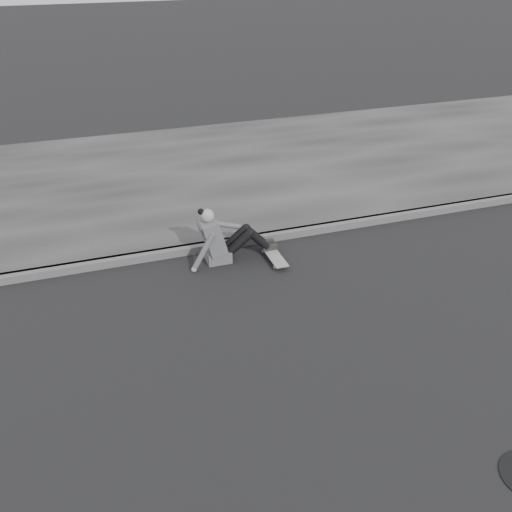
% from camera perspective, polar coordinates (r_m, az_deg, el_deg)
% --- Properties ---
extents(ground, '(80.00, 80.00, 0.00)m').
position_cam_1_polar(ground, '(7.10, 7.40, -7.87)').
color(ground, black).
rests_on(ground, ground).
extents(curb, '(24.00, 0.16, 0.12)m').
position_cam_1_polar(curb, '(9.08, 0.48, 1.81)').
color(curb, '#505050').
rests_on(curb, ground).
extents(sidewalk, '(24.00, 6.00, 0.12)m').
position_cam_1_polar(sidewalk, '(11.72, -4.44, 8.34)').
color(sidewalk, '#313131').
rests_on(sidewalk, ground).
extents(skateboard, '(0.20, 0.78, 0.09)m').
position_cam_1_polar(skateboard, '(8.57, 1.77, 0.07)').
color(skateboard, '#969691').
rests_on(skateboard, ground).
extents(seated_woman, '(1.38, 0.46, 0.88)m').
position_cam_1_polar(seated_woman, '(8.44, -3.47, 1.77)').
color(seated_woman, '#505052').
rests_on(seated_woman, ground).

